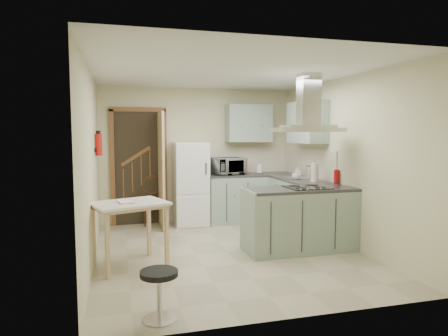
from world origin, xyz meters
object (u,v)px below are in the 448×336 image
object	(u,v)px
extractor_hood	(308,130)
stool	(159,295)
fridge	(190,184)
bentwood_chair	(153,203)
drop_leaf_table	(130,234)
microwave	(228,166)
peninsula	(300,219)

from	to	relation	value
extractor_hood	stool	bearing A→B (deg)	-144.29
fridge	bentwood_chair	bearing A→B (deg)	168.62
drop_leaf_table	stool	distance (m)	1.57
drop_leaf_table	microwave	distance (m)	2.84
peninsula	stool	distance (m)	2.71
bentwood_chair	drop_leaf_table	bearing A→B (deg)	-96.81
peninsula	extractor_hood	world-z (taller)	extractor_hood
drop_leaf_table	bentwood_chair	size ratio (longest dim) A/B	1.08
extractor_hood	microwave	world-z (taller)	extractor_hood
extractor_hood	drop_leaf_table	bearing A→B (deg)	-178.05
peninsula	extractor_hood	bearing A→B (deg)	0.00
peninsula	drop_leaf_table	bearing A→B (deg)	-177.97
extractor_hood	peninsula	bearing A→B (deg)	180.00
microwave	drop_leaf_table	bearing A→B (deg)	-146.99
drop_leaf_table	bentwood_chair	world-z (taller)	drop_leaf_table
bentwood_chair	stool	world-z (taller)	bentwood_chair
extractor_hood	stool	xyz separation A→B (m)	(-2.26, -1.63, -1.49)
extractor_hood	bentwood_chair	distance (m)	3.19
extractor_hood	microwave	size ratio (longest dim) A/B	1.61
extractor_hood	stool	world-z (taller)	extractor_hood
extractor_hood	drop_leaf_table	xyz separation A→B (m)	(-2.47, -0.08, -1.31)
fridge	peninsula	size ratio (longest dim) A/B	0.97
bentwood_chair	microwave	size ratio (longest dim) A/B	1.44
stool	bentwood_chair	bearing A→B (deg)	85.87
drop_leaf_table	extractor_hood	bearing A→B (deg)	-17.87
fridge	extractor_hood	xyz separation A→B (m)	(1.32, -1.98, 0.97)
drop_leaf_table	stool	xyz separation A→B (m)	(0.21, -1.54, -0.18)
bentwood_chair	stool	distance (m)	3.75
peninsula	microwave	xyz separation A→B (m)	(-0.51, 1.96, 0.60)
stool	microwave	size ratio (longest dim) A/B	0.82
fridge	bentwood_chair	distance (m)	0.76
bentwood_chair	peninsula	bearing A→B (deg)	-42.76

